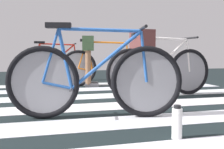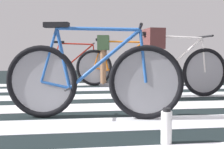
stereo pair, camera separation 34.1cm
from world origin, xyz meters
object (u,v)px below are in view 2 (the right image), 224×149
Objects in this scene: bicycle_4_of_4 at (74,64)px; water_bottle at (166,127)px; bicycle_1_of_4 at (92,79)px; cyclist_2_of_4 at (152,54)px; bicycle_2_of_4 at (173,71)px; bicycle_3_of_4 at (120,66)px; cyclist_3_of_4 at (104,54)px.

water_bottle is (0.78, -4.43, -0.26)m from bicycle_4_of_4.
bicycle_1_of_4 is 1.38m from cyclist_2_of_4.
bicycle_3_of_4 is (-0.56, 1.45, 0.00)m from bicycle_2_of_4.
bicycle_1_of_4 and bicycle_4_of_4 have the same top height.
cyclist_3_of_4 is (-0.31, 0.04, 0.25)m from bicycle_3_of_4.
bicycle_2_of_4 is 1.74m from cyclist_3_of_4.
bicycle_3_of_4 is (-0.25, 1.47, -0.25)m from cyclist_2_of_4.
bicycle_4_of_4 is at bearing 126.61° from cyclist_3_of_4.
bicycle_3_of_4 is at bearing 105.75° from bicycle_2_of_4.
bicycle_2_of_4 is 1.78× the size of cyclist_2_of_4.
bicycle_1_of_4 is at bearing -89.30° from cyclist_3_of_4.
bicycle_2_of_4 reaches higher than water_bottle.
cyclist_2_of_4 is at bearing -61.85° from cyclist_3_of_4.
bicycle_1_of_4 is 1.74× the size of cyclist_3_of_4.
bicycle_2_of_4 is at bearing 68.74° from water_bottle.
bicycle_4_of_4 is at bearing 99.95° from water_bottle.
cyclist_2_of_4 is 1.62m from cyclist_3_of_4.
bicycle_4_of_4 is 6.81× the size of water_bottle.
bicycle_2_of_4 is at bearing 0.00° from cyclist_2_of_4.
cyclist_2_of_4 is at bearing -180.00° from bicycle_2_of_4.
cyclist_2_of_4 reaches higher than bicycle_3_of_4.
bicycle_1_of_4 is at bearing -143.83° from bicycle_2_of_4.
bicycle_4_of_4 is at bearing 105.37° from bicycle_1_of_4.
bicycle_3_of_4 is at bearing 87.42° from water_bottle.
cyclist_2_of_4 is 0.99× the size of cyclist_3_of_4.
cyclist_3_of_4 reaches higher than cyclist_2_of_4.
cyclist_3_of_4 reaches higher than bicycle_2_of_4.
bicycle_1_of_4 is 0.94m from water_bottle.
cyclist_2_of_4 is 0.57× the size of bicycle_3_of_4.
bicycle_2_of_4 is 3.01m from bicycle_4_of_4.
cyclist_3_of_4 is at bearing 104.77° from cyclist_2_of_4.
bicycle_3_of_4 is at bearing 94.22° from cyclist_2_of_4.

